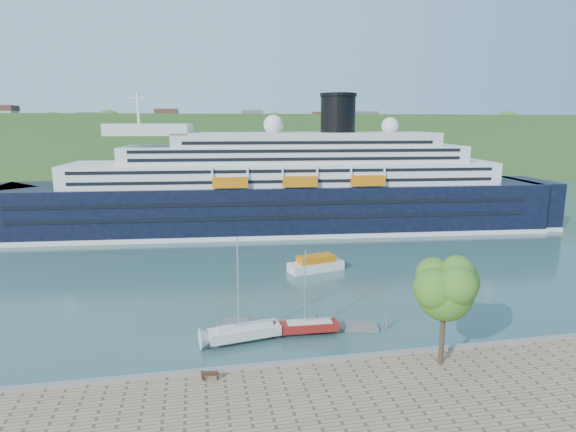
% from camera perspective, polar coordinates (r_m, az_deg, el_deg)
% --- Properties ---
extents(ground, '(400.00, 400.00, 0.00)m').
position_cam_1_polar(ground, '(44.54, 4.83, -17.71)').
color(ground, '#315751').
rests_on(ground, ground).
extents(far_hillside, '(400.00, 50.00, 24.00)m').
position_cam_1_polar(far_hillside, '(183.07, -7.53, 8.05)').
color(far_hillside, '#274F1F').
rests_on(far_hillside, ground).
extents(quay_coping, '(220.00, 0.50, 0.30)m').
position_cam_1_polar(quay_coping, '(43.83, 4.93, -16.52)').
color(quay_coping, slate).
rests_on(quay_coping, promenade).
extents(cruise_ship, '(121.24, 27.36, 26.99)m').
position_cam_1_polar(cruise_ship, '(94.86, -1.72, 6.29)').
color(cruise_ship, black).
rests_on(cruise_ship, ground).
extents(park_bench, '(1.52, 0.85, 0.92)m').
position_cam_1_polar(park_bench, '(41.30, -9.23, -17.98)').
color(park_bench, '#472714').
rests_on(park_bench, promenade).
extents(promenade_tree, '(6.25, 6.25, 10.35)m').
position_cam_1_polar(promenade_tree, '(43.20, 18.01, -10.16)').
color(promenade_tree, '#32691B').
rests_on(promenade_tree, promenade).
extents(floating_pontoon, '(16.43, 6.11, 0.37)m').
position_cam_1_polar(floating_pontoon, '(52.47, 1.40, -12.80)').
color(floating_pontoon, slate).
rests_on(floating_pontoon, ground).
extents(sailboat_white_near, '(8.13, 3.54, 10.16)m').
position_cam_1_polar(sailboat_white_near, '(47.51, -5.27, -9.08)').
color(sailboat_white_near, silver).
rests_on(sailboat_white_near, ground).
extents(sailboat_red, '(6.65, 2.11, 8.50)m').
position_cam_1_polar(sailboat_red, '(49.30, 2.58, -9.32)').
color(sailboat_red, maroon).
rests_on(sailboat_red, ground).
extents(tender_launch, '(8.67, 4.73, 2.27)m').
position_cam_1_polar(tender_launch, '(70.79, 3.31, -5.58)').
color(tender_launch, orange).
rests_on(tender_launch, ground).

